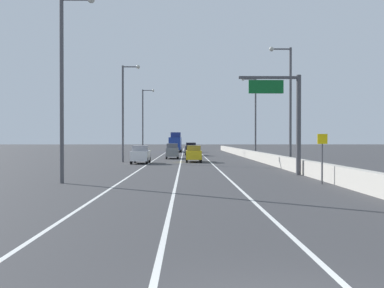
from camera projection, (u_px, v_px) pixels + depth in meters
ground_plane at (194, 156)px, 70.13m from camera, size 320.00×320.00×0.00m
lane_stripe_left at (157, 158)px, 61.05m from camera, size 0.16×130.00×0.00m
lane_stripe_center at (182, 158)px, 61.10m from camera, size 0.16×130.00×0.00m
lane_stripe_right at (206, 158)px, 61.16m from camera, size 0.16×130.00×0.00m
jersey_barrier_right at (269, 159)px, 46.24m from camera, size 0.60×120.00×1.10m
overhead_sign_gantry at (289, 112)px, 31.76m from camera, size 4.68×0.36×7.50m
speed_advisory_sign at (322, 155)px, 25.37m from camera, size 0.60×0.11×3.00m
lamp_post_right_second at (288, 99)px, 39.92m from camera, size 2.14×0.44×11.39m
lamp_post_right_third at (254, 113)px, 59.83m from camera, size 2.14×0.44×11.39m
lamp_post_left_near at (65, 77)px, 25.77m from camera, size 2.14×0.44×11.39m
lamp_post_left_mid at (125, 107)px, 49.66m from camera, size 2.14×0.44×11.39m
lamp_post_left_far at (144, 118)px, 73.54m from camera, size 2.14×0.44×11.39m
car_yellow_0 at (194, 154)px, 50.30m from camera, size 1.86×4.37×1.95m
car_white_1 at (141, 155)px, 47.06m from camera, size 1.91×4.12×1.99m
car_silver_2 at (177, 147)px, 99.17m from camera, size 1.81×4.64×1.92m
car_gray_3 at (172, 151)px, 59.25m from camera, size 1.93×4.75×2.11m
car_black_4 at (191, 149)px, 70.71m from camera, size 1.95×4.71×2.15m
box_truck at (175, 143)px, 90.20m from camera, size 2.63×8.21×4.21m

